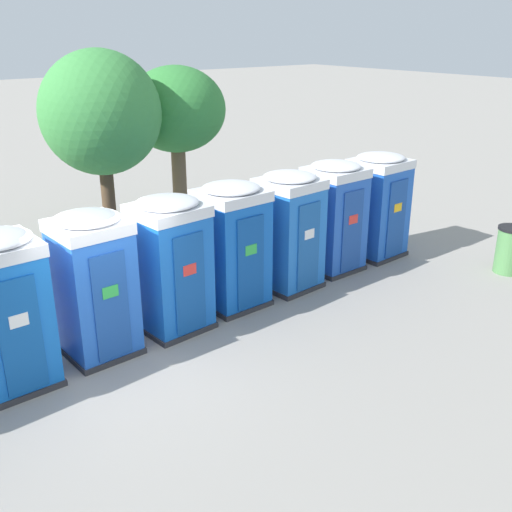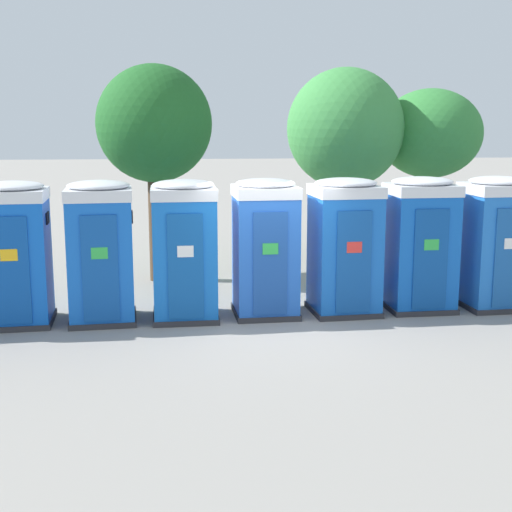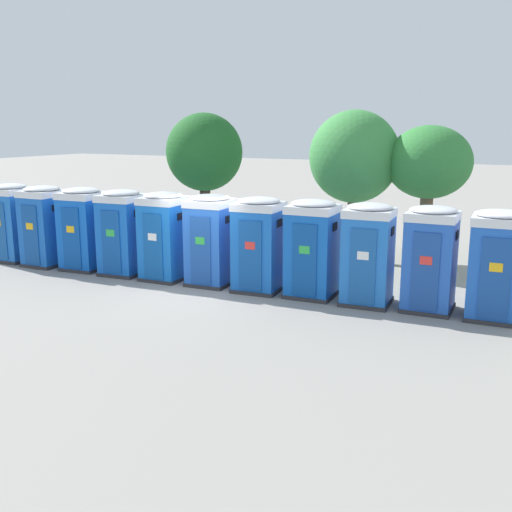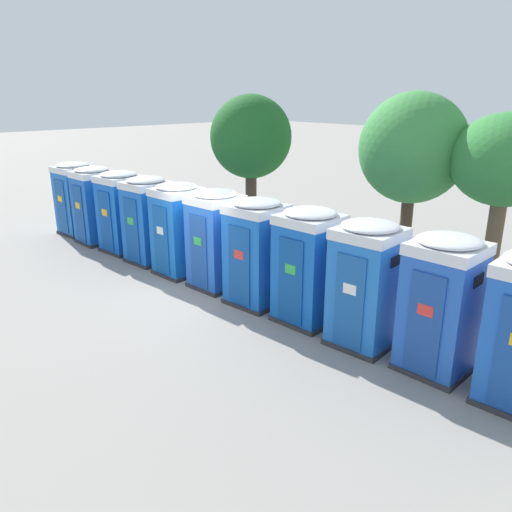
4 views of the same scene
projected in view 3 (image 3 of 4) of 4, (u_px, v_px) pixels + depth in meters
name	position (u px, v px, depth m)	size (l,w,h in m)	color
ground_plane	(201.00, 289.00, 16.38)	(120.00, 120.00, 0.00)	gray
portapotty_0	(11.00, 222.00, 19.60)	(1.28, 1.29, 2.54)	#2D2D33
portapotty_1	(44.00, 226.00, 18.92)	(1.19, 1.23, 2.54)	#2D2D33
portapotty_2	(83.00, 228.00, 18.41)	(1.30, 1.29, 2.54)	#2D2D33
portapotty_3	(122.00, 232.00, 17.78)	(1.27, 1.30, 2.54)	#2D2D33
portapotty_4	(164.00, 236.00, 17.17)	(1.22, 1.24, 2.54)	#2D2D33
portapotty_5	(211.00, 240.00, 16.62)	(1.23, 1.26, 2.54)	#2D2D33
portapotty_6	(259.00, 244.00, 15.98)	(1.31, 1.29, 2.54)	#2D2D33
portapotty_7	(312.00, 248.00, 15.45)	(1.28, 1.25, 2.54)	#2D2D33
portapotty_8	(368.00, 254.00, 14.79)	(1.28, 1.29, 2.54)	#2D2D33
portapotty_9	(430.00, 258.00, 14.26)	(1.21, 1.22, 2.54)	#2D2D33
portapotty_10	(497.00, 265.00, 13.61)	(1.30, 1.27, 2.54)	#2D2D33
street_tree_0	(354.00, 157.00, 19.32)	(2.91, 2.91, 4.88)	#4C3826
street_tree_1	(204.00, 153.00, 19.87)	(2.54, 2.54, 4.80)	#4C3826
street_tree_2	(429.00, 164.00, 18.66)	(2.65, 2.65, 4.40)	brown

